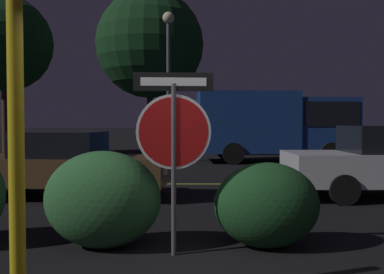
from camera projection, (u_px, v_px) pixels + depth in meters
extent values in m
cube|color=gold|center=(198.00, 184.00, 11.13)|extent=(39.85, 0.12, 0.01)
cylinder|color=#4C4C51|center=(174.00, 170.00, 5.14)|extent=(0.06, 0.06, 2.07)
cylinder|color=white|center=(174.00, 132.00, 5.12)|extent=(0.90, 0.09, 0.90)
cylinder|color=#B71414|center=(174.00, 132.00, 5.12)|extent=(0.84, 0.09, 0.84)
cube|color=black|center=(174.00, 82.00, 5.10)|extent=(0.96, 0.11, 0.22)
cube|color=white|center=(174.00, 82.00, 5.10)|extent=(0.79, 0.10, 0.10)
cylinder|color=yellow|center=(17.00, 159.00, 3.43)|extent=(0.13, 0.13, 2.61)
ellipsoid|color=#2D6633|center=(103.00, 199.00, 5.45)|extent=(1.49, 0.97, 1.24)
ellipsoid|color=#19421E|center=(267.00, 205.00, 5.46)|extent=(1.34, 0.92, 1.10)
cube|color=brown|center=(67.00, 170.00, 9.18)|extent=(4.43, 1.95, 0.57)
cube|color=black|center=(61.00, 144.00, 9.17)|extent=(1.82, 1.54, 0.54)
cylinder|color=black|center=(136.00, 179.00, 9.88)|extent=(0.61, 0.24, 0.60)
cylinder|color=black|center=(119.00, 190.00, 8.29)|extent=(0.61, 0.24, 0.60)
cylinder|color=black|center=(24.00, 178.00, 10.08)|extent=(0.61, 0.24, 0.60)
sphere|color=#F4EFCC|center=(171.00, 167.00, 9.52)|extent=(0.14, 0.14, 0.14)
sphere|color=#F4EFCC|center=(164.00, 172.00, 8.50)|extent=(0.14, 0.14, 0.14)
cylinder|color=black|center=(318.00, 178.00, 9.96)|extent=(0.60, 0.21, 0.60)
cylinder|color=black|center=(344.00, 190.00, 8.29)|extent=(0.60, 0.21, 0.60)
cube|color=navy|center=(322.00, 125.00, 17.64)|extent=(2.53, 2.42, 2.20)
cube|color=black|center=(322.00, 115.00, 17.63)|extent=(2.30, 2.45, 0.97)
cube|color=navy|center=(246.00, 122.00, 17.48)|extent=(4.06, 2.65, 2.44)
cylinder|color=black|center=(311.00, 149.00, 18.84)|extent=(0.85, 0.33, 0.84)
cylinder|color=black|center=(331.00, 153.00, 16.51)|extent=(0.85, 0.33, 0.84)
cylinder|color=black|center=(225.00, 150.00, 18.66)|extent=(0.85, 0.33, 0.84)
cylinder|color=black|center=(233.00, 154.00, 16.33)|extent=(0.85, 0.33, 0.84)
cylinder|color=#4C4C51|center=(169.00, 93.00, 17.31)|extent=(0.16, 0.16, 5.59)
sphere|color=#F9E5B2|center=(168.00, 18.00, 17.21)|extent=(0.47, 0.47, 0.47)
cylinder|color=#422D1E|center=(5.00, 117.00, 20.92)|extent=(0.32, 0.32, 3.79)
sphere|color=#143819|center=(4.00, 43.00, 20.80)|extent=(4.63, 4.63, 4.63)
cylinder|color=#422D1E|center=(150.00, 119.00, 21.30)|extent=(0.32, 0.32, 3.57)
sphere|color=#143819|center=(150.00, 44.00, 21.17)|extent=(5.32, 5.32, 5.32)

